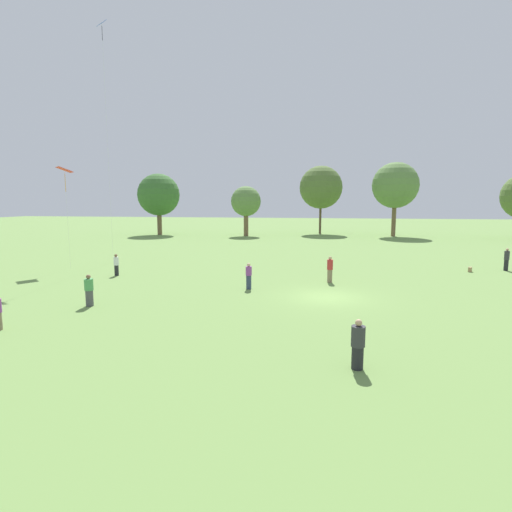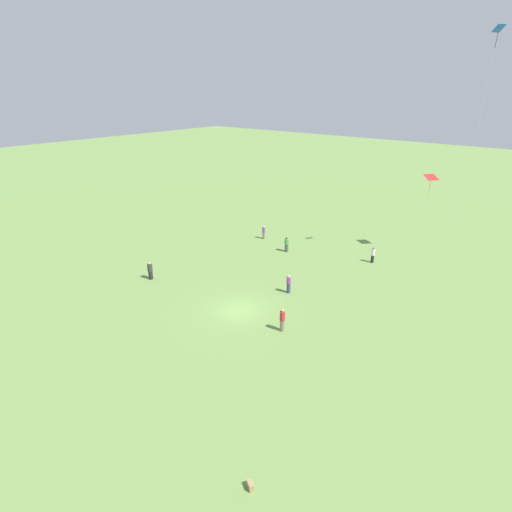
{
  "view_description": "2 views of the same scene",
  "coord_description": "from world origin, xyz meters",
  "views": [
    {
      "loc": [
        -0.26,
        -24.04,
        5.74
      ],
      "look_at": [
        -4.36,
        -0.29,
        2.46
      ],
      "focal_mm": 28.0,
      "sensor_mm": 36.0,
      "label": 1
    },
    {
      "loc": [
        21.4,
        19.28,
        17.15
      ],
      "look_at": [
        -5.21,
        -2.39,
        2.55
      ],
      "focal_mm": 28.0,
      "sensor_mm": 36.0,
      "label": 2
    }
  ],
  "objects": [
    {
      "name": "tree_0",
      "position": [
        -28.9,
        42.21,
        6.95
      ],
      "size": [
        7.24,
        7.24,
        10.6
      ],
      "color": "brown",
      "rests_on": "ground_plane"
    },
    {
      "name": "tree_2",
      "position": [
        -1.11,
        48.96,
        8.3
      ],
      "size": [
        7.59,
        7.59,
        12.1
      ],
      "color": "brown",
      "rests_on": "ground_plane"
    },
    {
      "name": "person_4",
      "position": [
        -13.05,
        -4.33,
        0.86
      ],
      "size": [
        0.65,
        0.65,
        1.77
      ],
      "rotation": [
        0.0,
        0.0,
        1.06
      ],
      "color": "#4C4C51",
      "rests_on": "ground_plane"
    },
    {
      "name": "person_1",
      "position": [
        -5.15,
        1.44,
        0.87
      ],
      "size": [
        0.46,
        0.46,
        1.75
      ],
      "rotation": [
        0.0,
        0.0,
        3.3
      ],
      "color": "#333D5B",
      "rests_on": "ground_plane"
    },
    {
      "name": "person_5",
      "position": [
        14.82,
        12.12,
        0.95
      ],
      "size": [
        0.53,
        0.53,
        1.9
      ],
      "rotation": [
        0.0,
        0.0,
        4.25
      ],
      "color": "#232328",
      "rests_on": "ground_plane"
    },
    {
      "name": "picnic_bag_0",
      "position": [
        11.66,
        11.01,
        0.2
      ],
      "size": [
        0.41,
        0.49,
        0.39
      ],
      "rotation": [
        0.0,
        0.0,
        1.06
      ],
      "color": "#A58459",
      "rests_on": "ground_plane"
    },
    {
      "name": "kite_4",
      "position": [
        -20.32,
        11.11,
        19.91
      ],
      "size": [
        1.04,
        0.99,
        21.86
      ],
      "rotation": [
        0.0,
        0.0,
        4.88
      ],
      "color": "blue",
      "rests_on": "ground_plane"
    },
    {
      "name": "person_0",
      "position": [
        0.17,
        4.56,
        0.94
      ],
      "size": [
        0.42,
        0.42,
        1.89
      ],
      "rotation": [
        0.0,
        0.0,
        1.55
      ],
      "color": "#847056",
      "rests_on": "ground_plane"
    },
    {
      "name": "person_6",
      "position": [
        0.95,
        -10.46,
        0.86
      ],
      "size": [
        0.58,
        0.58,
        1.77
      ],
      "rotation": [
        0.0,
        0.0,
        4.95
      ],
      "color": "#232328",
      "rests_on": "ground_plane"
    },
    {
      "name": "person_3",
      "position": [
        -16.28,
        4.45,
        0.85
      ],
      "size": [
        0.53,
        0.53,
        1.71
      ],
      "rotation": [
        0.0,
        0.0,
        5.33
      ],
      "color": "#232328",
      "rests_on": "ground_plane"
    },
    {
      "name": "ground_plane",
      "position": [
        0.0,
        0.0,
        0.0
      ],
      "size": [
        240.0,
        240.0,
        0.0
      ],
      "primitive_type": "plane",
      "color": "#6B8E47"
    },
    {
      "name": "tree_1",
      "position": [
        -13.47,
        42.51,
        5.77
      ],
      "size": [
        5.04,
        5.04,
        8.36
      ],
      "color": "brown",
      "rests_on": "ground_plane"
    },
    {
      "name": "tree_3",
      "position": [
        11.08,
        45.75,
        8.42
      ],
      "size": [
        7.53,
        7.53,
        12.22
      ],
      "color": "brown",
      "rests_on": "ground_plane"
    },
    {
      "name": "kite_1",
      "position": [
        -22.23,
        7.3,
        8.28
      ],
      "size": [
        1.71,
        1.7,
        8.68
      ],
      "rotation": [
        0.0,
        0.0,
        1.62
      ],
      "color": "red",
      "rests_on": "ground_plane"
    }
  ]
}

